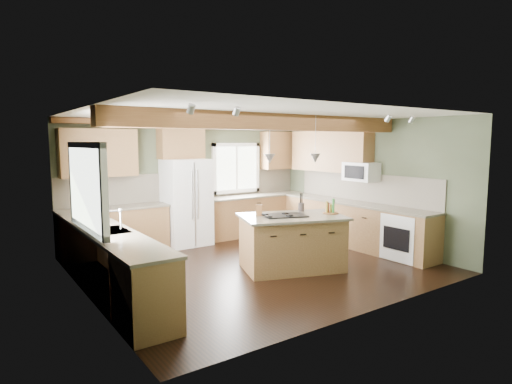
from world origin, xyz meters
TOP-DOWN VIEW (x-y plane):
  - floor at (0.00, 0.00)m, footprint 5.60×5.60m
  - ceiling at (0.00, 0.00)m, footprint 5.60×5.60m
  - wall_back at (0.00, 2.50)m, footprint 5.60×0.00m
  - wall_left at (-2.80, 0.00)m, footprint 0.00×5.00m
  - wall_right at (2.80, 0.00)m, footprint 0.00×5.00m
  - ceiling_beam at (0.00, -0.49)m, footprint 5.55×0.26m
  - soffit_trim at (0.00, 2.40)m, footprint 5.55×0.20m
  - backsplash_back at (0.00, 2.48)m, footprint 5.58×0.03m
  - backsplash_right at (2.78, 0.05)m, footprint 0.03×3.70m
  - base_cab_back_left at (-1.79, 2.20)m, footprint 2.02×0.60m
  - counter_back_left at (-1.79, 2.20)m, footprint 2.06×0.64m
  - base_cab_back_right at (1.49, 2.20)m, footprint 2.62×0.60m
  - counter_back_right at (1.49, 2.20)m, footprint 2.66×0.64m
  - base_cab_left at (-2.50, 0.05)m, footprint 0.60×3.70m
  - counter_left at (-2.50, 0.05)m, footprint 0.64×3.74m
  - base_cab_right at (2.50, 0.05)m, footprint 0.60×3.70m
  - counter_right at (2.50, 0.05)m, footprint 0.64×3.74m
  - upper_cab_back_left at (-1.99, 2.33)m, footprint 1.40×0.35m
  - upper_cab_over_fridge at (-0.30, 2.33)m, footprint 0.96×0.35m
  - upper_cab_right at (2.62, 0.90)m, footprint 0.35×2.20m
  - upper_cab_back_corner at (2.30, 2.33)m, footprint 0.90×0.35m
  - window_left at (-2.78, 0.05)m, footprint 0.04×1.60m
  - window_back at (1.15, 2.48)m, footprint 1.10×0.04m
  - sink at (-2.50, 0.05)m, footprint 0.50×0.65m
  - faucet at (-2.32, 0.05)m, footprint 0.02×0.02m
  - dishwasher at (-2.49, -1.25)m, footprint 0.60×0.60m
  - oven at (2.49, -1.25)m, footprint 0.60×0.72m
  - microwave at (2.58, -0.05)m, footprint 0.40×0.70m
  - pendant_left at (0.02, -0.36)m, footprint 0.18×0.18m
  - pendant_right at (0.78, -0.62)m, footprint 0.18×0.18m
  - refrigerator at (-0.30, 2.12)m, footprint 0.90×0.74m
  - island at (0.40, -0.49)m, footprint 1.84×1.46m
  - island_top at (0.40, -0.49)m, footprint 1.98×1.59m
  - cooktop at (0.27, -0.44)m, footprint 0.81×0.67m
  - knife_block at (-0.05, -0.16)m, footprint 0.14×0.13m
  - utensil_crock at (0.84, -0.21)m, footprint 0.11×0.11m
  - bottle_tray at (1.08, -0.70)m, footprint 0.37×0.37m

SIDE VIEW (x-z plane):
  - floor at x=0.00m, z-range 0.00..0.00m
  - dishwasher at x=-2.49m, z-range 0.01..0.85m
  - oven at x=2.49m, z-range 0.01..0.85m
  - base_cab_back_left at x=-1.79m, z-range 0.00..0.88m
  - base_cab_back_right at x=1.49m, z-range 0.00..0.88m
  - base_cab_left at x=-2.50m, z-range 0.00..0.88m
  - base_cab_right at x=2.50m, z-range 0.00..0.88m
  - island at x=0.40m, z-range 0.00..0.88m
  - counter_back_left at x=-1.79m, z-range 0.88..0.92m
  - counter_back_right at x=1.49m, z-range 0.88..0.92m
  - counter_left at x=-2.50m, z-range 0.88..0.92m
  - counter_right at x=2.50m, z-range 0.88..0.92m
  - refrigerator at x=-0.30m, z-range 0.00..1.80m
  - island_top at x=0.40m, z-range 0.88..0.92m
  - sink at x=-2.50m, z-range 0.89..0.92m
  - cooktop at x=0.27m, z-range 0.92..0.94m
  - utensil_crock at x=0.84m, z-range 0.92..1.07m
  - knife_block at x=-0.05m, z-range 0.92..1.10m
  - bottle_tray at x=1.08m, z-range 0.92..1.16m
  - faucet at x=-2.32m, z-range 0.91..1.19m
  - backsplash_back at x=0.00m, z-range 0.92..1.50m
  - backsplash_right at x=2.78m, z-range 0.92..1.50m
  - wall_back at x=0.00m, z-range -1.50..4.10m
  - wall_left at x=-2.80m, z-range -1.20..3.80m
  - wall_right at x=2.80m, z-range -1.20..3.80m
  - window_back at x=1.15m, z-range 1.05..2.05m
  - window_left at x=-2.78m, z-range 1.02..2.08m
  - microwave at x=2.58m, z-range 1.36..1.74m
  - pendant_left at x=0.02m, z-range 1.80..1.96m
  - pendant_right at x=0.78m, z-range 1.80..1.96m
  - upper_cab_back_left at x=-1.99m, z-range 1.50..2.40m
  - upper_cab_right at x=2.62m, z-range 1.50..2.40m
  - upper_cab_back_corner at x=2.30m, z-range 1.50..2.40m
  - upper_cab_over_fridge at x=-0.30m, z-range 1.80..2.50m
  - ceiling_beam at x=0.00m, z-range 2.34..2.60m
  - soffit_trim at x=0.00m, z-range 2.49..2.59m
  - ceiling at x=0.00m, z-range 2.60..2.60m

